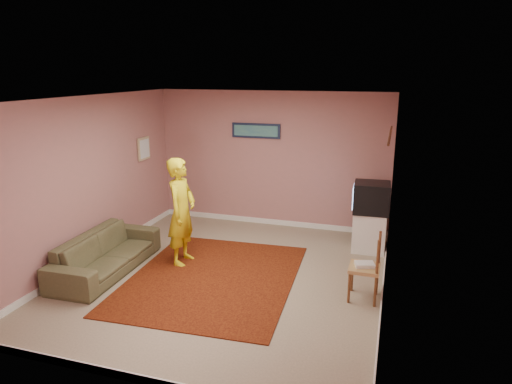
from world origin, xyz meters
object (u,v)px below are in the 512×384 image
(chair_a, at_px, (373,209))
(sofa, at_px, (106,253))
(crt_tv, at_px, (371,198))
(person, at_px, (182,212))
(tv_cabinet, at_px, (369,231))
(chair_b, at_px, (365,260))

(chair_a, xyz_separation_m, sofa, (-3.76, -2.55, -0.28))
(crt_tv, bearing_deg, person, -156.05)
(tv_cabinet, xyz_separation_m, crt_tv, (-0.01, -0.00, 0.59))
(tv_cabinet, height_order, chair_b, chair_b)
(tv_cabinet, height_order, chair_a, chair_a)
(sofa, bearing_deg, chair_a, -57.52)
(chair_a, relative_size, chair_b, 1.05)
(tv_cabinet, xyz_separation_m, chair_a, (0.01, 0.53, 0.24))
(sofa, bearing_deg, tv_cabinet, -63.36)
(sofa, xyz_separation_m, person, (0.97, 0.64, 0.55))
(crt_tv, distance_m, chair_a, 0.64)
(crt_tv, bearing_deg, chair_b, -90.89)
(chair_a, height_order, sofa, chair_a)
(tv_cabinet, bearing_deg, chair_a, 88.56)
(sofa, distance_m, person, 1.29)
(person, bearing_deg, chair_a, -56.43)
(crt_tv, bearing_deg, sofa, -154.08)
(chair_a, bearing_deg, crt_tv, -107.96)
(chair_a, xyz_separation_m, chair_b, (0.03, -2.29, -0.02))
(tv_cabinet, bearing_deg, sofa, -151.68)
(tv_cabinet, bearing_deg, person, -153.67)
(crt_tv, xyz_separation_m, chair_a, (0.02, 0.53, -0.36))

